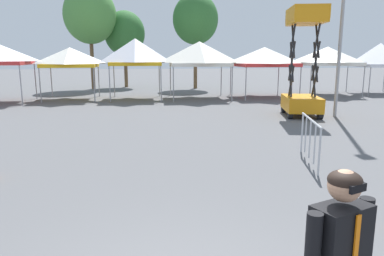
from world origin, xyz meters
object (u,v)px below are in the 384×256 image
at_px(canopy_tent_behind_left, 380,55).
at_px(tree_behind_tents_center, 195,19).
at_px(canopy_tent_behind_center, 199,54).
at_px(canopy_tent_behind_right, 135,52).
at_px(crowd_barrier_near_person, 310,132).
at_px(canopy_tent_center, 70,57).
at_px(scissor_lift, 302,85).
at_px(canopy_tent_far_right, 264,57).
at_px(tree_behind_tents_right, 90,15).
at_px(tree_behind_tents_left, 125,34).
at_px(canopy_tent_far_left, 327,56).

relative_size(canopy_tent_behind_left, tree_behind_tents_center, 0.47).
bearing_deg(canopy_tent_behind_center, tree_behind_tents_center, 84.04).
height_order(canopy_tent_behind_right, crowd_barrier_near_person, canopy_tent_behind_right).
height_order(canopy_tent_center, canopy_tent_behind_center, canopy_tent_behind_center).
height_order(canopy_tent_behind_center, tree_behind_tents_center, tree_behind_tents_center).
xyz_separation_m(canopy_tent_behind_center, scissor_lift, (3.38, -7.04, -1.33)).
bearing_deg(canopy_tent_center, canopy_tent_behind_right, -4.48).
bearing_deg(canopy_tent_behind_center, canopy_tent_far_right, 3.39).
bearing_deg(scissor_lift, tree_behind_tents_right, 126.29).
bearing_deg(scissor_lift, canopy_tent_center, 145.67).
height_order(canopy_tent_center, scissor_lift, scissor_lift).
distance_m(canopy_tent_far_right, tree_behind_tents_right, 13.70).
bearing_deg(scissor_lift, tree_behind_tents_left, 117.16).
distance_m(canopy_tent_behind_right, crowd_barrier_near_person, 14.70).
bearing_deg(canopy_tent_center, tree_behind_tents_center, 37.95).
xyz_separation_m(canopy_tent_far_left, tree_behind_tents_left, (-13.29, 7.90, 1.77)).
bearing_deg(scissor_lift, canopy_tent_behind_center, 115.62).
relative_size(canopy_tent_behind_center, canopy_tent_far_right, 0.99).
xyz_separation_m(canopy_tent_behind_center, tree_behind_tents_right, (-7.21, 7.38, 2.88)).
relative_size(canopy_tent_far_right, tree_behind_tents_center, 0.50).
xyz_separation_m(scissor_lift, tree_behind_tents_center, (-2.66, 13.86, 3.94)).
relative_size(canopy_tent_far_right, canopy_tent_behind_left, 1.06).
xyz_separation_m(canopy_tent_behind_center, canopy_tent_far_right, (4.08, 0.24, -0.18)).
relative_size(canopy_tent_behind_left, tree_behind_tents_right, 0.44).
distance_m(canopy_tent_behind_center, tree_behind_tents_center, 7.34).
xyz_separation_m(canopy_tent_behind_right, crowd_barrier_near_person, (4.38, -13.89, -2.00)).
height_order(canopy_tent_behind_right, tree_behind_tents_left, tree_behind_tents_left).
bearing_deg(canopy_tent_behind_right, tree_behind_tents_left, 96.55).
bearing_deg(crowd_barrier_near_person, scissor_lift, 67.80).
bearing_deg(canopy_tent_center, canopy_tent_far_left, 1.81).
bearing_deg(crowd_barrier_near_person, canopy_tent_behind_right, 107.51).
bearing_deg(canopy_tent_behind_right, canopy_tent_far_left, 3.74).
xyz_separation_m(tree_behind_tents_center, crowd_barrier_near_person, (-0.09, -20.60, -4.51)).
bearing_deg(canopy_tent_behind_left, canopy_tent_behind_right, -175.76).
distance_m(canopy_tent_behind_center, tree_behind_tents_left, 10.15).
xyz_separation_m(canopy_tent_behind_right, scissor_lift, (7.13, -7.15, -1.43)).
bearing_deg(canopy_tent_behind_right, tree_behind_tents_right, 115.42).
distance_m(scissor_lift, tree_behind_tents_left, 18.06).
height_order(canopy_tent_behind_center, canopy_tent_far_right, canopy_tent_behind_center).
bearing_deg(canopy_tent_behind_left, scissor_lift, -137.41).
distance_m(canopy_tent_behind_left, tree_behind_tents_center, 13.25).
height_order(tree_behind_tents_left, crowd_barrier_near_person, tree_behind_tents_left).
relative_size(canopy_tent_far_right, canopy_tent_far_left, 0.97).
height_order(canopy_tent_center, crowd_barrier_near_person, canopy_tent_center).
relative_size(canopy_tent_far_left, canopy_tent_behind_left, 1.10).
height_order(canopy_tent_center, tree_behind_tents_left, tree_behind_tents_left).
bearing_deg(canopy_tent_behind_left, crowd_barrier_near_person, -128.11).
bearing_deg(tree_behind_tents_right, crowd_barrier_near_person, -69.67).
bearing_deg(scissor_lift, tree_behind_tents_center, 100.88).
bearing_deg(canopy_tent_far_right, canopy_tent_behind_center, -176.61).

